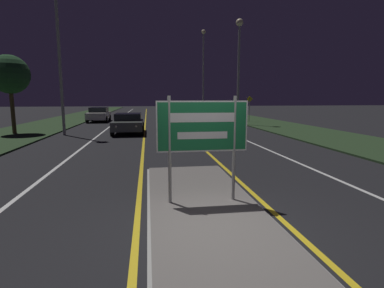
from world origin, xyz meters
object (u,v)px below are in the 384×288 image
Objects in this scene: highway_sign at (202,130)px; warning_sign at (249,106)px; car_receding_1 at (215,114)px; streetlight_left_near at (57,14)px; streetlight_right_near at (239,52)px; car_receding_2 at (176,110)px; car_approaching_1 at (99,114)px; car_receding_0 at (207,125)px; car_approaching_0 at (128,123)px; streetlight_right_far at (203,60)px.

highway_sign is 22.94m from warning_sign.
highway_sign is 0.48× the size of car_receding_1.
streetlight_left_near is (-6.32, 13.45, 5.56)m from highway_sign.
streetlight_right_near is 6.98m from car_receding_1.
car_receding_2 is 1.02× the size of car_approaching_1.
car_approaching_1 is (-5.88, 24.28, -0.91)m from highway_sign.
car_receding_0 is at bearing -104.90° from car_receding_1.
car_receding_0 is 12.14m from car_receding_1.
streetlight_right_near is 11.47m from car_approaching_0.
car_receding_1 is at bearing 39.28° from streetlight_left_near.
warning_sign is at bearing 34.50° from car_approaching_0.
highway_sign is at bearing -64.82° from streetlight_left_near.
car_approaching_0 is 10.97m from car_approaching_1.
car_receding_2 is 1.80× the size of warning_sign.
streetlight_right_far is 2.66× the size of car_approaching_1.
warning_sign reaches higher than car_approaching_1.
car_approaching_0 is (-8.92, -21.16, -6.72)m from streetlight_right_far.
warning_sign is (10.85, 7.45, 0.84)m from car_approaching_0.
car_approaching_1 is at bearing 87.63° from streetlight_left_near.
car_receding_1 is 12.20m from car_approaching_0.
highway_sign is 0.22× the size of streetlight_left_near.
streetlight_right_far is 13.65m from car_receding_1.
car_approaching_0 is (-4.93, -18.52, -0.09)m from car_receding_2.
streetlight_left_near is 0.92× the size of streetlight_right_far.
streetlight_right_near is (12.81, 5.27, -1.13)m from streetlight_left_near.
warning_sign reaches higher than highway_sign.
streetlight_left_near is at bearing -92.37° from car_approaching_1.
car_receding_2 is at bearing 106.16° from streetlight_right_near.
streetlight_left_near is at bearing -115.05° from car_receding_2.
car_receding_2 reaches higher than car_receding_0.
streetlight_right_near is at bearing -24.19° from car_approaching_1.
car_receding_2 is 19.17m from car_approaching_0.
streetlight_left_near is at bearing 115.18° from highway_sign.
highway_sign is 0.20× the size of streetlight_right_far.
car_receding_1 is at bearing -94.78° from streetlight_right_far.
car_receding_2 is (8.85, 18.94, -6.42)m from streetlight_left_near.
streetlight_right_near is at bearing 70.88° from highway_sign.
streetlight_left_near is at bearing -140.72° from car_receding_1.
car_approaching_1 is at bearing 122.75° from car_receding_0.
car_receding_0 is at bearing -13.20° from streetlight_left_near.
car_receding_2 is 12.57m from warning_sign.
car_receding_1 is (-0.99, -11.88, -6.65)m from streetlight_right_far.
car_receding_2 is at bearing 75.09° from car_approaching_0.
car_approaching_1 is (-3.47, 10.41, 0.04)m from car_approaching_0.
streetlight_right_far is 23.92m from car_approaching_0.
streetlight_left_near is 12.61m from car_approaching_1.
car_receding_0 is at bearing -99.88° from streetlight_right_far.
car_receding_2 is (0.13, 20.99, 0.05)m from car_receding_0.
car_receding_0 is 1.75× the size of warning_sign.
streetlight_left_near reaches higher than car_receding_2.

